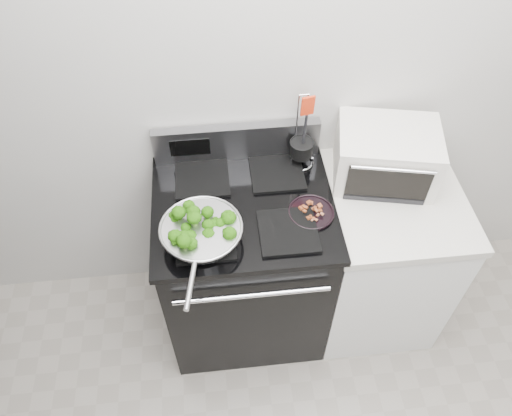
{
  "coord_description": "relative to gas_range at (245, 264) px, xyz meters",
  "views": [
    {
      "loc": [
        -0.4,
        0.01,
        2.58
      ],
      "look_at": [
        -0.25,
        1.36,
        0.98
      ],
      "focal_mm": 35.0,
      "sensor_mm": 36.0,
      "label": 1
    }
  ],
  "objects": [
    {
      "name": "toaster_oven",
      "position": [
        0.65,
        0.13,
        0.56
      ],
      "size": [
        0.5,
        0.42,
        0.25
      ],
      "rotation": [
        0.0,
        0.0,
        -0.21
      ],
      "color": "silver",
      "rests_on": "counter"
    },
    {
      "name": "broccoli_pile",
      "position": [
        -0.18,
        -0.17,
        0.53
      ],
      "size": [
        0.26,
        0.26,
        0.09
      ],
      "primitive_type": null,
      "color": "#0F3204",
      "rests_on": "skillet"
    },
    {
      "name": "gas_range",
      "position": [
        0.0,
        0.0,
        0.0
      ],
      "size": [
        0.79,
        0.69,
        1.13
      ],
      "color": "black",
      "rests_on": "floor"
    },
    {
      "name": "skillet",
      "position": [
        -0.18,
        -0.18,
        0.52
      ],
      "size": [
        0.34,
        0.53,
        0.07
      ],
      "rotation": [
        0.0,
        0.0,
        -0.18
      ],
      "color": "silver",
      "rests_on": "gas_range"
    },
    {
      "name": "utensil_holder",
      "position": [
        0.29,
        0.23,
        0.53
      ],
      "size": [
        0.12,
        0.12,
        0.38
      ],
      "rotation": [
        0.0,
        0.0,
        0.17
      ],
      "color": "silver",
      "rests_on": "gas_range"
    },
    {
      "name": "back_wall",
      "position": [
        0.3,
        0.34,
        0.86
      ],
      "size": [
        4.0,
        0.02,
        2.7
      ],
      "primitive_type": "cube",
      "color": "beige",
      "rests_on": "ground"
    },
    {
      "name": "bacon_plate",
      "position": [
        0.28,
        -0.08,
        0.48
      ],
      "size": [
        0.2,
        0.2,
        0.04
      ],
      "rotation": [
        0.0,
        0.0,
        0.38
      ],
      "color": "black",
      "rests_on": "gas_range"
    },
    {
      "name": "counter",
      "position": [
        0.68,
        -0.0,
        -0.03
      ],
      "size": [
        0.62,
        0.68,
        0.92
      ],
      "color": "white",
      "rests_on": "floor"
    }
  ]
}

